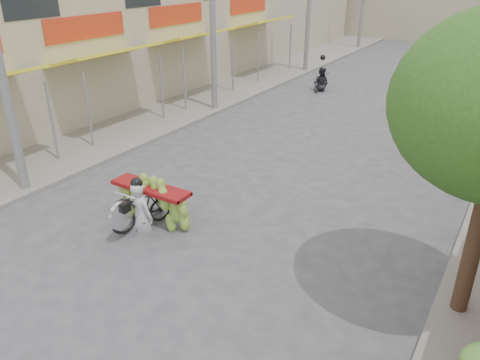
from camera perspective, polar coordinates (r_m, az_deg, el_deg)
name	(u,v)px	position (r m, az deg, el deg)	size (l,w,h in m)	color
ground	(72,334)	(8.73, -19.83, -17.29)	(120.00, 120.00, 0.00)	#505055
sidewalk_left	(223,89)	(23.14, -2.09, 11.04)	(4.00, 60.00, 0.12)	gray
shophouse_row_left	(127,21)	(24.99, -13.65, 18.30)	(9.77, 40.00, 6.00)	#B0A78B
utility_pole_mid	(212,9)	(19.14, -3.38, 20.12)	(0.60, 0.24, 8.00)	slate
banana_motorbike	(145,197)	(11.03, -11.56, -2.05)	(2.20, 1.80, 2.22)	black
bg_motorbike_a	(322,74)	(23.20, 9.91, 12.57)	(0.79, 1.42, 1.95)	black
bg_motorbike_b	(438,71)	(25.13, 22.99, 12.18)	(1.06, 1.48, 1.95)	black
bg_motorbike_c	(426,48)	(32.23, 21.76, 14.67)	(1.16, 1.84, 1.95)	black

